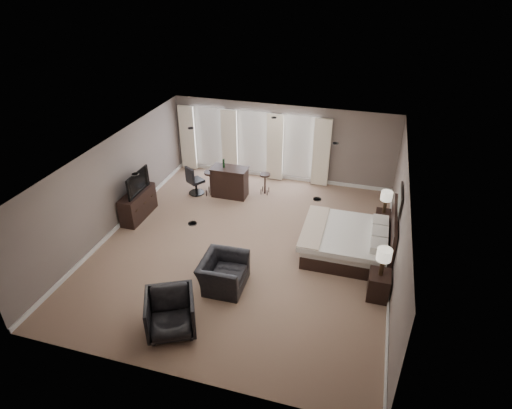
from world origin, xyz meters
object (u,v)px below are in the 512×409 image
(tv, at_px, (136,190))
(bar_stool_left, at_px, (211,183))
(bed, at_px, (347,231))
(armchair_far, at_px, (170,312))
(nightstand_near, at_px, (378,285))
(lamp_near, at_px, (383,262))
(bar_counter, at_px, (230,182))
(desk_chair, at_px, (196,180))
(bar_stool_right, at_px, (265,184))
(lamp_far, at_px, (386,202))
(armchair_near, at_px, (223,268))
(nightstand_far, at_px, (382,220))
(dresser, at_px, (138,204))

(tv, xyz_separation_m, bar_stool_left, (1.56, 1.84, -0.48))
(bed, xyz_separation_m, armchair_far, (-3.14, -3.67, -0.20))
(tv, height_order, armchair_far, armchair_far)
(nightstand_near, xyz_separation_m, lamp_near, (0.00, 0.00, 0.65))
(bar_counter, xyz_separation_m, desk_chair, (-1.10, -0.17, -0.01))
(tv, xyz_separation_m, bar_stool_right, (3.20, 2.41, -0.54))
(lamp_far, distance_m, bar_stool_left, 5.40)
(armchair_far, bearing_deg, lamp_far, 25.63)
(armchair_near, bearing_deg, tv, 56.52)
(bed, relative_size, desk_chair, 2.23)
(armchair_near, distance_m, armchair_far, 1.69)
(nightstand_far, height_order, tv, tv)
(lamp_far, bearing_deg, bed, -121.54)
(nightstand_near, xyz_separation_m, tv, (-6.92, 1.58, 0.58))
(bed, bearing_deg, nightstand_far, 58.46)
(nightstand_far, bearing_deg, bar_stool_left, 174.48)
(nightstand_far, xyz_separation_m, desk_chair, (-5.85, 0.47, 0.22))
(tv, distance_m, desk_chair, 2.12)
(nightstand_far, relative_size, lamp_near, 0.80)
(tv, distance_m, armchair_near, 4.10)
(lamp_far, bearing_deg, armchair_far, -128.20)
(armchair_near, bearing_deg, bar_stool_left, 24.05)
(bed, height_order, armchair_far, bed)
(nightstand_near, height_order, dresser, dresser)
(dresser, distance_m, desk_chair, 2.08)
(bar_stool_right, distance_m, desk_chair, 2.23)
(bed, relative_size, lamp_far, 3.35)
(bed, xyz_separation_m, desk_chair, (-4.96, 1.92, -0.20))
(bar_stool_right, bearing_deg, armchair_near, -87.01)
(bed, bearing_deg, armchair_far, -130.55)
(bed, xyz_separation_m, lamp_near, (0.89, -1.45, 0.27))
(lamp_far, bearing_deg, bar_counter, 172.43)
(nightstand_near, bearing_deg, bar_stool_left, 147.47)
(bar_stool_left, bearing_deg, lamp_far, -5.52)
(lamp_near, height_order, dresser, lamp_near)
(nightstand_near, xyz_separation_m, bar_stool_right, (-3.72, 3.99, 0.04))
(lamp_near, relative_size, armchair_far, 0.68)
(lamp_near, distance_m, bar_stool_left, 6.38)
(tv, xyz_separation_m, desk_chair, (1.07, 1.79, -0.41))
(nightstand_far, relative_size, dresser, 0.38)
(nightstand_near, relative_size, armchair_far, 0.63)
(armchair_near, bearing_deg, desk_chair, 29.87)
(armchair_near, height_order, bar_stool_right, armchair_near)
(bed, distance_m, desk_chair, 5.32)
(armchair_far, distance_m, bar_stool_left, 5.79)
(lamp_near, bearing_deg, nightstand_far, 90.00)
(nightstand_near, relative_size, bar_counter, 0.55)
(lamp_near, height_order, bar_stool_right, lamp_near)
(nightstand_far, bearing_deg, armchair_near, -134.67)
(bar_stool_right, xyz_separation_m, desk_chair, (-2.14, -0.63, 0.14))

